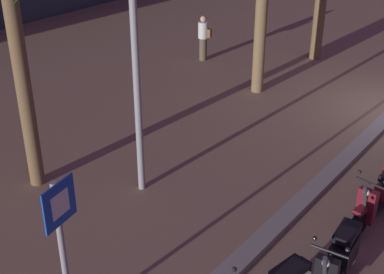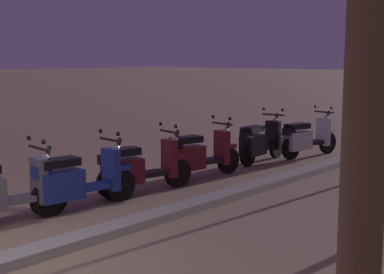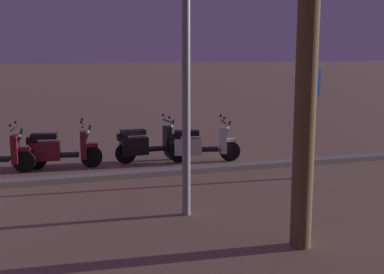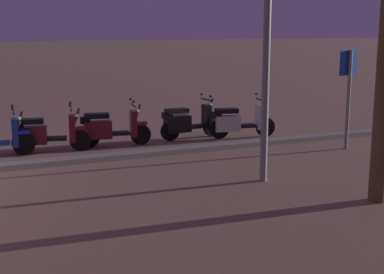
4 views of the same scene
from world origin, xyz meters
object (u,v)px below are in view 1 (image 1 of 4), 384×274
Objects in this scene: pedestrian_strolling_near_curb at (203,37)px; scooter_black_far_back at (338,259)px; crossing_sign at (62,241)px; scooter_maroon_mid_front at (383,197)px.

scooter_black_far_back is at bearing -132.66° from pedestrian_strolling_near_curb.
crossing_sign is at bearing 140.03° from scooter_black_far_back.
pedestrian_strolling_near_curb is (7.46, 8.09, 0.34)m from scooter_black_far_back.
pedestrian_strolling_near_curb is at bearing 27.33° from crossing_sign.
pedestrian_strolling_near_curb is (10.59, 5.47, -0.71)m from crossing_sign.
scooter_maroon_mid_front is (2.14, 0.07, 0.00)m from scooter_black_far_back.
scooter_black_far_back is 2.14m from scooter_maroon_mid_front.
scooter_black_far_back is at bearing -39.97° from crossing_sign.
scooter_maroon_mid_front is 1.20× the size of pedestrian_strolling_near_curb.
scooter_black_far_back is at bearing -178.03° from scooter_maroon_mid_front.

